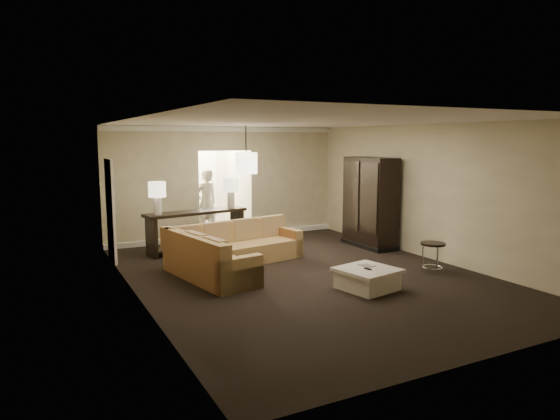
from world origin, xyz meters
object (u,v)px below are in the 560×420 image
person (206,199)px  coffee_table (367,278)px  sectional_sofa (230,252)px  drink_table (433,251)px  console_table (197,227)px  armoire (370,204)px

person → coffee_table: bearing=82.0°
sectional_sofa → drink_table: sectional_sofa is taller
sectional_sofa → coffee_table: (1.55, -2.27, -0.15)m
console_table → coffee_table: bearing=-78.5°
drink_table → console_table: bearing=131.4°
armoire → drink_table: bearing=-98.5°
armoire → person: 4.13m
sectional_sofa → coffee_table: 2.75m
sectional_sofa → armoire: bearing=-3.4°
console_table → armoire: bearing=-30.7°
console_table → person: bearing=53.3°
console_table → person: 1.69m
drink_table → person: size_ratio=0.30×
coffee_table → armoire: 3.52m
console_table → person: size_ratio=1.25×
coffee_table → console_table: bearing=111.7°
armoire → console_table: bearing=159.4°
sectional_sofa → person: person is taller
coffee_table → drink_table: (1.73, 0.29, 0.23)m
sectional_sofa → person: size_ratio=1.52×
coffee_table → console_table: console_table is taller
console_table → drink_table: 5.08m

